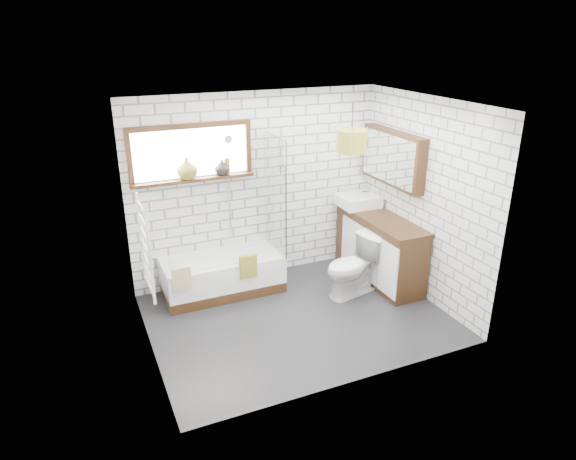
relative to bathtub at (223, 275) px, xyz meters
name	(u,v)px	position (x,y,z in m)	size (l,w,h in m)	color
floor	(297,318)	(0.62, -0.97, -0.25)	(3.40, 2.60, 0.01)	black
ceiling	(299,104)	(0.62, -0.97, 2.26)	(3.40, 2.60, 0.01)	white
wall_back	(257,188)	(0.62, 0.34, 1.00)	(3.40, 0.01, 2.50)	white
wall_front	(360,267)	(0.62, -2.27, 1.00)	(3.40, 0.01, 2.50)	white
wall_left	(141,244)	(-1.08, -0.97, 1.00)	(0.01, 2.60, 2.50)	white
wall_right	(424,200)	(2.33, -0.97, 1.00)	(0.01, 2.60, 2.50)	white
window	(191,153)	(-0.23, 0.29, 1.55)	(1.52, 0.16, 0.68)	black
towel_radiator	(146,248)	(-1.04, -0.97, 0.95)	(0.06, 0.52, 1.00)	white
mirror_cabinet	(393,158)	(2.24, -0.37, 1.40)	(0.16, 1.20, 0.70)	black
shower_riser	(229,185)	(0.22, 0.29, 1.10)	(0.02, 0.02, 1.30)	silver
bathtub	(223,275)	(0.00, 0.00, 0.00)	(1.51, 0.67, 0.49)	white
shower_screen	(275,194)	(0.74, 0.00, 1.00)	(0.02, 0.72, 1.50)	white
towel_green	(248,266)	(0.24, -0.33, 0.23)	(0.22, 0.06, 0.30)	olive
towel_beige	(181,279)	(-0.60, -0.33, 0.23)	(0.22, 0.06, 0.29)	tan
vanity	(379,248)	(2.07, -0.46, 0.20)	(0.51, 1.57, 0.90)	black
basin	(358,201)	(2.01, 0.04, 0.73)	(0.53, 0.46, 0.15)	white
tap	(368,196)	(2.17, 0.04, 0.77)	(0.03, 0.03, 0.14)	silver
toilet	(353,266)	(1.51, -0.72, 0.14)	(0.76, 0.44, 0.78)	white
vase_olive	(187,170)	(-0.30, 0.26, 1.37)	(0.25, 0.25, 0.27)	olive
vase_dark	(222,169)	(0.14, 0.26, 1.33)	(0.19, 0.19, 0.20)	black
bottle	(227,168)	(0.21, 0.26, 1.34)	(0.07, 0.07, 0.21)	olive
pendant	(352,141)	(1.19, -1.08, 1.85)	(0.32, 0.32, 0.24)	olive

